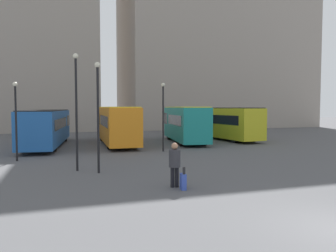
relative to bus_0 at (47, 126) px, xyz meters
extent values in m
cube|color=gray|center=(-4.33, 22.69, 16.29)|extent=(21.08, 15.16, 35.95)
cube|color=gray|center=(26.48, 22.69, 16.11)|extent=(31.27, 16.15, 35.57)
cube|color=#1E56A3|center=(-0.01, -0.10, -0.04)|extent=(3.85, 12.29, 2.69)
cube|color=black|center=(0.53, 4.82, 0.30)|extent=(2.81, 2.48, 1.02)
cube|color=black|center=(-0.13, -1.18, 0.30)|extent=(3.40, 7.97, 0.81)
cube|color=black|center=(-0.01, -0.10, 1.35)|extent=(3.62, 12.02, 0.08)
cylinder|color=black|center=(0.40, 3.62, -1.14)|extent=(2.54, 1.34, 1.07)
cylinder|color=black|center=(-0.42, -3.82, -1.14)|extent=(2.54, 1.34, 1.07)
cube|color=orange|center=(5.83, -0.57, 0.09)|extent=(2.79, 10.72, 2.96)
cube|color=black|center=(5.95, 3.79, 0.46)|extent=(2.58, 2.03, 1.12)
cube|color=black|center=(5.80, -1.53, 0.46)|extent=(2.71, 6.89, 0.89)
cube|color=yellow|center=(5.83, -0.57, 1.61)|extent=(2.58, 10.50, 0.08)
cylinder|color=black|center=(5.92, 2.73, -1.14)|extent=(2.42, 1.14, 1.07)
cylinder|color=black|center=(5.73, -3.88, -1.14)|extent=(2.42, 1.14, 1.07)
cube|color=#19847F|center=(12.21, -0.76, 0.09)|extent=(3.67, 9.56, 2.98)
cube|color=black|center=(12.73, 3.02, 0.46)|extent=(2.68, 2.04, 1.13)
cube|color=black|center=(12.09, -1.59, 0.46)|extent=(3.24, 6.24, 0.89)
cube|color=yellow|center=(12.21, -0.76, 1.62)|extent=(3.46, 9.35, 0.08)
cylinder|color=black|center=(12.60, 2.10, -1.17)|extent=(2.44, 1.32, 1.01)
cylinder|color=black|center=(11.81, -3.62, -1.17)|extent=(2.44, 1.32, 1.01)
cube|color=gold|center=(17.06, 0.11, 0.05)|extent=(3.36, 9.20, 2.91)
cube|color=black|center=(16.70, 3.78, 0.41)|extent=(2.69, 1.90, 1.11)
cube|color=black|center=(17.14, -0.70, 0.41)|extent=(3.08, 5.98, 0.87)
cube|color=black|center=(17.06, 0.11, 1.54)|extent=(3.15, 9.00, 0.08)
cylinder|color=black|center=(16.79, 2.88, -1.19)|extent=(2.48, 1.21, 0.98)
cylinder|color=black|center=(17.33, -2.67, -1.19)|extent=(2.48, 1.21, 0.98)
cylinder|color=black|center=(5.51, -16.84, -1.26)|extent=(0.18, 0.18, 0.84)
cylinder|color=black|center=(5.69, -16.86, -1.26)|extent=(0.18, 0.18, 0.84)
cylinder|color=#2D2D33|center=(5.60, -16.85, -0.48)|extent=(0.53, 0.53, 0.73)
sphere|color=#9E7051|center=(5.60, -16.85, 0.02)|extent=(0.27, 0.27, 0.27)
cube|color=#334CB2|center=(5.79, -17.33, -1.36)|extent=(0.24, 0.40, 0.64)
cube|color=black|center=(5.77, -17.46, -0.90)|extent=(0.11, 0.04, 0.29)
cylinder|color=black|center=(8.36, -6.25, 0.75)|extent=(0.12, 0.12, 4.86)
sphere|color=beige|center=(8.36, -6.25, 3.27)|extent=(0.28, 0.28, 0.28)
cylinder|color=black|center=(1.94, -12.00, 1.22)|extent=(0.12, 0.12, 5.80)
sphere|color=beige|center=(1.94, -12.00, 4.21)|extent=(0.28, 0.28, 0.28)
cylinder|color=black|center=(2.93, -12.93, 0.96)|extent=(0.12, 0.12, 5.28)
sphere|color=beige|center=(2.93, -12.93, 3.69)|extent=(0.28, 0.28, 0.28)
cylinder|color=black|center=(-1.44, -7.67, 0.62)|extent=(0.12, 0.12, 4.59)
sphere|color=beige|center=(-1.44, -7.67, 2.99)|extent=(0.28, 0.28, 0.28)
camera|label=1|loc=(1.24, -29.42, 1.60)|focal=35.00mm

